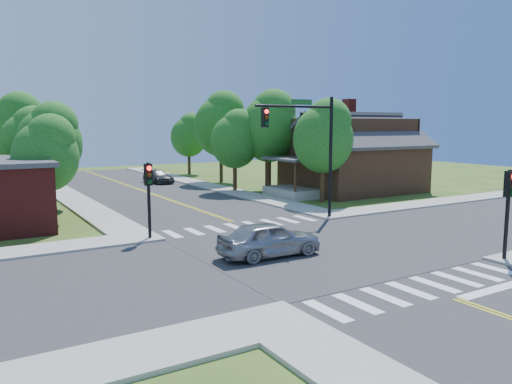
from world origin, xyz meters
TOP-DOWN VIEW (x-y plane):
  - ground at (0.00, 0.00)m, footprint 100.00×100.00m
  - road_ns at (0.00, 0.00)m, footprint 10.00×90.00m
  - road_ew at (0.00, 0.00)m, footprint 90.00×10.00m
  - intersection_patch at (0.00, 0.00)m, footprint 10.20×10.20m
  - sidewalk_ne at (15.82, 15.82)m, footprint 40.00×40.00m
  - crosswalk_north at (0.00, 6.20)m, footprint 8.85×2.00m
  - crosswalk_south at (0.00, -6.20)m, footprint 8.85×2.00m
  - centerline at (0.00, 0.00)m, footprint 0.30×90.00m
  - stop_bar at (2.50, -7.60)m, footprint 4.60×0.45m
  - signal_mast_ne at (3.91, 5.59)m, footprint 5.30×0.42m
  - signal_pole_se at (5.60, -5.62)m, footprint 0.34×0.42m
  - signal_pole_nw at (-5.60, 5.58)m, footprint 0.34×0.42m
  - house_ne at (15.11, 14.23)m, footprint 13.05×8.80m
  - tree_e_a at (9.29, 10.75)m, footprint 4.40×4.18m
  - tree_e_b at (9.42, 18.09)m, footprint 5.04×4.78m
  - tree_e_c at (8.75, 25.71)m, footprint 5.22×4.96m
  - tree_e_d at (9.35, 34.81)m, footprint 4.08×3.88m
  - tree_w_a at (-8.95, 13.02)m, footprint 3.66×3.48m
  - tree_w_b at (-8.87, 19.91)m, footprint 4.05×3.85m
  - tree_w_c at (-8.83, 28.19)m, footprint 4.89×4.64m
  - tree_w_d at (-8.74, 37.39)m, footprint 3.50×3.32m
  - tree_house at (6.62, 19.04)m, footprint 4.06×3.86m
  - tree_bldg at (-7.95, 17.98)m, footprint 4.20×3.99m
  - car_silver at (-2.29, -0.01)m, footprint 2.08×4.59m
  - car_dgrey at (3.13, 28.21)m, footprint 2.56×4.59m

SIDE VIEW (x-z plane):
  - ground at x=0.00m, z-range 0.00..0.00m
  - intersection_patch at x=0.00m, z-range -0.03..0.03m
  - stop_bar at x=2.50m, z-range -0.05..0.05m
  - road_ns at x=0.00m, z-range 0.00..0.04m
  - road_ew at x=0.00m, z-range 0.01..0.04m
  - crosswalk_north at x=0.00m, z-range 0.04..0.05m
  - crosswalk_south at x=0.00m, z-range 0.04..0.05m
  - centerline at x=0.00m, z-range 0.04..0.05m
  - sidewalk_ne at x=15.82m, z-range 0.00..0.14m
  - car_dgrey at x=3.13m, z-range 0.00..1.23m
  - car_silver at x=-2.29m, z-range 0.00..1.52m
  - signal_pole_se at x=5.60m, z-range 0.76..4.56m
  - signal_pole_nw at x=-5.60m, z-range 0.76..4.56m
  - house_ne at x=15.11m, z-range -0.23..6.88m
  - tree_w_d at x=-8.74m, z-range 0.92..6.86m
  - tree_w_a at x=-8.95m, z-range 0.96..7.19m
  - tree_w_b at x=-8.87m, z-range 1.07..7.96m
  - tree_house at x=6.62m, z-range 1.07..7.97m
  - tree_e_d at x=9.35m, z-range 1.07..8.02m
  - tree_bldg at x=-7.95m, z-range 1.11..8.25m
  - signal_mast_ne at x=3.91m, z-range 1.25..8.45m
  - tree_e_a at x=9.29m, z-range 1.16..8.65m
  - tree_w_c at x=-8.83m, z-range 1.29..9.60m
  - tree_e_b at x=9.42m, z-range 1.33..9.89m
  - tree_e_c at x=8.75m, z-range 1.38..10.25m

